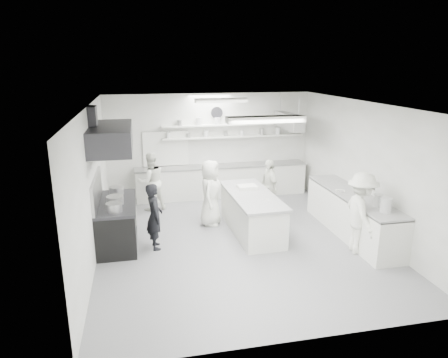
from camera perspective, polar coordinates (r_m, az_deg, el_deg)
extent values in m
cube|color=gray|center=(9.19, 1.93, -8.67)|extent=(6.00, 7.00, 0.02)
cube|color=silver|center=(8.39, 2.12, 10.43)|extent=(6.00, 7.00, 0.02)
cube|color=silver|center=(12.01, -2.00, 4.80)|extent=(6.00, 0.04, 3.00)
cube|color=silver|center=(5.54, 10.83, -9.05)|extent=(6.00, 0.04, 3.00)
cube|color=silver|center=(8.49, -18.06, -0.69)|extent=(0.04, 7.00, 3.00)
cube|color=silver|center=(9.81, 19.29, 1.38)|extent=(0.04, 7.00, 3.00)
cube|color=black|center=(9.16, -14.76, -6.15)|extent=(0.80, 1.80, 0.90)
cube|color=#2C2C30|center=(8.65, -15.64, 5.60)|extent=(0.85, 2.00, 0.50)
cube|color=white|center=(12.02, -0.29, -0.28)|extent=(5.00, 0.60, 0.92)
cube|color=white|center=(11.97, 1.42, 5.99)|extent=(4.20, 0.26, 0.04)
cube|color=white|center=(11.92, 1.43, 7.65)|extent=(4.20, 0.26, 0.04)
cube|color=black|center=(11.85, -8.20, 4.25)|extent=(1.30, 0.04, 1.00)
cylinder|color=white|center=(11.86, -1.04, 9.31)|extent=(0.32, 0.05, 0.32)
cube|color=white|center=(9.77, 17.57, -4.86)|extent=(0.74, 3.30, 0.94)
cube|color=#A1A1A2|center=(11.35, 9.05, 8.06)|extent=(0.30, 1.60, 0.40)
cube|color=white|center=(6.68, 5.87, 8.35)|extent=(1.30, 0.25, 0.10)
cube|color=white|center=(10.15, -0.38, 10.99)|extent=(1.30, 0.25, 0.10)
cube|color=white|center=(9.51, 3.88, -4.90)|extent=(0.97, 2.41, 0.88)
cylinder|color=#A1A1A2|center=(8.85, -15.05, -3.03)|extent=(0.35, 0.35, 0.22)
imported|color=black|center=(8.69, -9.75, -5.19)|extent=(0.39, 0.55, 1.43)
imported|color=white|center=(10.97, -10.24, -0.36)|extent=(0.90, 0.79, 1.57)
imported|color=white|center=(9.80, -1.93, -1.95)|extent=(0.77, 0.92, 1.61)
imported|color=white|center=(10.56, 6.36, -1.15)|extent=(0.44, 0.89, 1.47)
imported|color=white|center=(8.78, 18.68, -4.59)|extent=(0.79, 1.19, 1.72)
imported|color=#A1A1A2|center=(9.76, 2.08, -1.41)|extent=(0.31, 0.31, 0.06)
imported|color=white|center=(8.96, 6.01, -3.10)|extent=(0.22, 0.22, 0.06)
imported|color=white|center=(9.73, 16.01, -1.71)|extent=(0.29, 0.29, 0.05)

